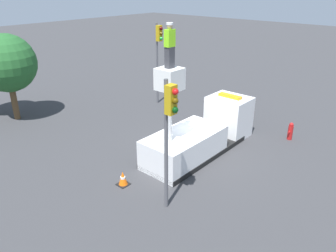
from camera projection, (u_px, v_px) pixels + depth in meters
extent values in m
plane|color=#38383A|center=(195.00, 154.00, 16.29)|extent=(120.00, 120.00, 0.00)
cube|color=black|center=(195.00, 151.00, 16.25)|extent=(5.93, 2.17, 0.24)
cube|color=white|center=(185.00, 147.00, 15.40)|extent=(4.16, 2.11, 1.42)
cube|color=white|center=(228.00, 116.00, 17.89)|extent=(1.76, 2.11, 2.20)
cube|color=black|center=(238.00, 105.00, 18.33)|extent=(0.03, 1.80, 0.88)
cube|color=orange|center=(230.00, 96.00, 17.42)|extent=(0.36, 1.27, 0.14)
cylinder|color=silver|center=(170.00, 115.00, 13.88)|extent=(0.22, 0.22, 2.46)
cube|color=white|center=(170.00, 79.00, 13.24)|extent=(0.93, 0.93, 0.90)
cube|color=#38383D|center=(170.00, 58.00, 12.89)|extent=(0.34, 0.26, 0.84)
cube|color=#8CEA1E|center=(170.00, 38.00, 12.59)|extent=(0.40, 0.26, 0.66)
sphere|color=tan|center=(170.00, 26.00, 12.41)|extent=(0.23, 0.23, 0.23)
cylinder|color=white|center=(170.00, 24.00, 12.38)|extent=(0.26, 0.26, 0.09)
cylinder|color=#515156|center=(166.00, 148.00, 11.46)|extent=(0.14, 0.14, 4.98)
cube|color=#B79314|center=(171.00, 100.00, 10.60)|extent=(0.34, 0.28, 1.00)
sphere|color=red|center=(175.00, 92.00, 10.36)|extent=(0.22, 0.22, 0.22)
sphere|color=#503C07|center=(175.00, 101.00, 10.49)|extent=(0.22, 0.22, 0.22)
sphere|color=#083710|center=(175.00, 110.00, 10.61)|extent=(0.22, 0.22, 0.22)
cylinder|color=#515156|center=(157.00, 64.00, 22.16)|extent=(0.14, 0.14, 5.45)
cube|color=#B79314|center=(159.00, 33.00, 21.20)|extent=(0.34, 0.28, 1.00)
sphere|color=#490707|center=(161.00, 29.00, 20.96)|extent=(0.22, 0.22, 0.22)
sphere|color=#503C07|center=(161.00, 34.00, 21.09)|extent=(0.22, 0.22, 0.22)
sphere|color=green|center=(161.00, 38.00, 21.21)|extent=(0.22, 0.22, 0.22)
cylinder|color=red|center=(290.00, 133.00, 17.64)|extent=(0.27, 0.27, 0.79)
sphere|color=red|center=(291.00, 125.00, 17.46)|extent=(0.23, 0.23, 0.23)
cylinder|color=red|center=(289.00, 132.00, 17.48)|extent=(0.12, 0.11, 0.11)
cylinder|color=red|center=(292.00, 130.00, 17.74)|extent=(0.12, 0.11, 0.11)
cube|color=black|center=(123.00, 184.00, 13.79)|extent=(0.48, 0.48, 0.03)
cone|color=orange|center=(123.00, 178.00, 13.67)|extent=(0.40, 0.40, 0.63)
cylinder|color=white|center=(123.00, 178.00, 13.66)|extent=(0.21, 0.21, 0.09)
cylinder|color=brown|center=(14.00, 101.00, 20.04)|extent=(0.36, 0.36, 2.31)
sphere|color=#235B28|center=(7.00, 63.00, 19.10)|extent=(3.41, 3.41, 3.41)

